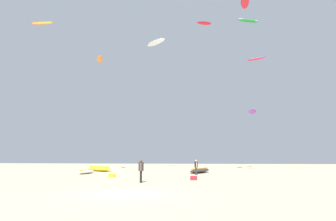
{
  "coord_description": "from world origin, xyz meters",
  "views": [
    {
      "loc": [
        3.81,
        -14.7,
        1.89
      ],
      "look_at": [
        0.0,
        20.87,
        7.6
      ],
      "focal_mm": 30.74,
      "sensor_mm": 36.0,
      "label": 1
    }
  ],
  "objects_px": {
    "kite_grounded_near": "(200,171)",
    "kite_grounded_mid": "(86,172)",
    "kite_aloft_0": "(100,59)",
    "kite_aloft_4": "(248,21)",
    "kite_aloft_7": "(156,42)",
    "cooler_box": "(112,175)",
    "kite_aloft_5": "(204,23)",
    "person_foreground": "(141,169)",
    "kite_grounded_far": "(99,169)",
    "kite_aloft_8": "(256,59)",
    "kite_aloft_6": "(252,112)",
    "gear_bag": "(194,178)",
    "person_midground": "(196,166)",
    "kite_aloft_1": "(245,2)",
    "kite_aloft_2": "(42,23)"
  },
  "relations": [
    {
      "from": "kite_grounded_near",
      "to": "cooler_box",
      "type": "distance_m",
      "value": 11.08
    },
    {
      "from": "kite_aloft_2",
      "to": "kite_aloft_8",
      "type": "height_order",
      "value": "kite_aloft_2"
    },
    {
      "from": "kite_aloft_6",
      "to": "kite_aloft_8",
      "type": "relative_size",
      "value": 1.55
    },
    {
      "from": "gear_bag",
      "to": "person_midground",
      "type": "bearing_deg",
      "value": 88.72
    },
    {
      "from": "person_midground",
      "to": "kite_aloft_5",
      "type": "bearing_deg",
      "value": -109.73
    },
    {
      "from": "kite_grounded_near",
      "to": "kite_grounded_mid",
      "type": "xyz_separation_m",
      "value": [
        -12.45,
        -2.58,
        -0.06
      ]
    },
    {
      "from": "person_midground",
      "to": "kite_aloft_8",
      "type": "relative_size",
      "value": 0.63
    },
    {
      "from": "kite_aloft_2",
      "to": "kite_aloft_8",
      "type": "relative_size",
      "value": 1.52
    },
    {
      "from": "kite_aloft_4",
      "to": "kite_aloft_8",
      "type": "distance_m",
      "value": 21.6
    },
    {
      "from": "kite_aloft_7",
      "to": "kite_aloft_5",
      "type": "bearing_deg",
      "value": 35.0
    },
    {
      "from": "kite_grounded_near",
      "to": "kite_aloft_5",
      "type": "xyz_separation_m",
      "value": [
        1.32,
        17.09,
        26.25
      ]
    },
    {
      "from": "kite_aloft_6",
      "to": "kite_aloft_8",
      "type": "bearing_deg",
      "value": -96.59
    },
    {
      "from": "cooler_box",
      "to": "kite_aloft_0",
      "type": "height_order",
      "value": "kite_aloft_0"
    },
    {
      "from": "kite_aloft_8",
      "to": "kite_aloft_4",
      "type": "bearing_deg",
      "value": 82.22
    },
    {
      "from": "kite_aloft_2",
      "to": "kite_grounded_mid",
      "type": "bearing_deg",
      "value": -40.64
    },
    {
      "from": "kite_grounded_far",
      "to": "kite_aloft_6",
      "type": "relative_size",
      "value": 1.32
    },
    {
      "from": "kite_grounded_mid",
      "to": "kite_aloft_1",
      "type": "relative_size",
      "value": 0.94
    },
    {
      "from": "person_foreground",
      "to": "kite_grounded_near",
      "type": "bearing_deg",
      "value": -117.37
    },
    {
      "from": "kite_grounded_near",
      "to": "kite_aloft_5",
      "type": "bearing_deg",
      "value": 85.6
    },
    {
      "from": "kite_aloft_0",
      "to": "kite_aloft_4",
      "type": "distance_m",
      "value": 30.97
    },
    {
      "from": "kite_grounded_mid",
      "to": "kite_aloft_8",
      "type": "distance_m",
      "value": 24.8
    },
    {
      "from": "kite_aloft_8",
      "to": "kite_grounded_near",
      "type": "bearing_deg",
      "value": -162.55
    },
    {
      "from": "gear_bag",
      "to": "kite_aloft_0",
      "type": "relative_size",
      "value": 0.19
    },
    {
      "from": "kite_aloft_5",
      "to": "kite_aloft_4",
      "type": "bearing_deg",
      "value": 13.74
    },
    {
      "from": "person_foreground",
      "to": "kite_aloft_6",
      "type": "distance_m",
      "value": 30.7
    },
    {
      "from": "person_foreground",
      "to": "gear_bag",
      "type": "xyz_separation_m",
      "value": [
        3.79,
        2.69,
        -0.83
      ]
    },
    {
      "from": "gear_bag",
      "to": "kite_aloft_0",
      "type": "bearing_deg",
      "value": 135.27
    },
    {
      "from": "person_midground",
      "to": "kite_aloft_8",
      "type": "bearing_deg",
      "value": -157.81
    },
    {
      "from": "kite_aloft_5",
      "to": "kite_aloft_8",
      "type": "relative_size",
      "value": 1.2
    },
    {
      "from": "person_midground",
      "to": "kite_aloft_7",
      "type": "height_order",
      "value": "kite_aloft_7"
    },
    {
      "from": "kite_grounded_far",
      "to": "kite_aloft_5",
      "type": "bearing_deg",
      "value": 45.18
    },
    {
      "from": "kite_grounded_near",
      "to": "kite_aloft_4",
      "type": "relative_size",
      "value": 1.12
    },
    {
      "from": "kite_grounded_near",
      "to": "kite_aloft_7",
      "type": "bearing_deg",
      "value": 121.42
    },
    {
      "from": "kite_aloft_2",
      "to": "kite_aloft_7",
      "type": "relative_size",
      "value": 0.91
    },
    {
      "from": "kite_grounded_near",
      "to": "kite_aloft_4",
      "type": "bearing_deg",
      "value": 63.07
    },
    {
      "from": "person_midground",
      "to": "cooler_box",
      "type": "height_order",
      "value": "person_midground"
    },
    {
      "from": "kite_aloft_2",
      "to": "kite_aloft_0",
      "type": "bearing_deg",
      "value": -26.37
    },
    {
      "from": "kite_aloft_1",
      "to": "kite_aloft_8",
      "type": "bearing_deg",
      "value": 28.89
    },
    {
      "from": "kite_aloft_4",
      "to": "kite_aloft_8",
      "type": "bearing_deg",
      "value": -97.78
    },
    {
      "from": "kite_aloft_0",
      "to": "kite_aloft_8",
      "type": "relative_size",
      "value": 1.2
    },
    {
      "from": "kite_aloft_1",
      "to": "kite_grounded_far",
      "type": "bearing_deg",
      "value": 176.61
    },
    {
      "from": "person_midground",
      "to": "kite_aloft_0",
      "type": "relative_size",
      "value": 0.53
    },
    {
      "from": "kite_grounded_far",
      "to": "kite_aloft_8",
      "type": "relative_size",
      "value": 2.06
    },
    {
      "from": "kite_aloft_0",
      "to": "kite_aloft_2",
      "type": "relative_size",
      "value": 0.79
    },
    {
      "from": "kite_aloft_7",
      "to": "kite_aloft_0",
      "type": "bearing_deg",
      "value": -126.64
    },
    {
      "from": "cooler_box",
      "to": "kite_aloft_0",
      "type": "relative_size",
      "value": 0.19
    },
    {
      "from": "person_foreground",
      "to": "kite_aloft_5",
      "type": "relative_size",
      "value": 0.58
    },
    {
      "from": "kite_aloft_5",
      "to": "kite_aloft_6",
      "type": "distance_m",
      "value": 19.19
    },
    {
      "from": "kite_grounded_near",
      "to": "kite_aloft_6",
      "type": "height_order",
      "value": "kite_aloft_6"
    },
    {
      "from": "kite_grounded_far",
      "to": "kite_aloft_1",
      "type": "relative_size",
      "value": 1.3
    }
  ]
}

